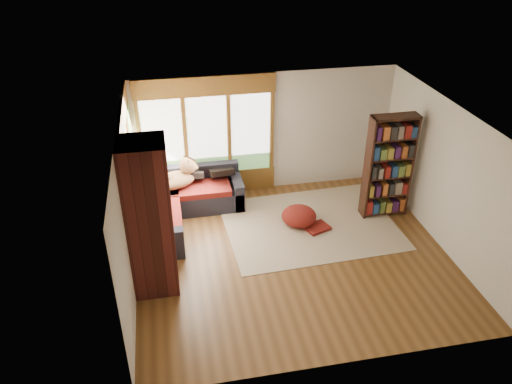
{
  "coord_description": "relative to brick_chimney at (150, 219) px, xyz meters",
  "views": [
    {
      "loc": [
        -2.02,
        -6.92,
        5.51
      ],
      "look_at": [
        -0.53,
        0.73,
        0.95
      ],
      "focal_mm": 35.0,
      "sensor_mm": 36.0,
      "label": 1
    }
  ],
  "objects": [
    {
      "name": "dog_tan",
      "position": [
        0.52,
        2.33,
        -0.51
      ],
      "size": [
        1.02,
        0.83,
        0.5
      ],
      "rotation": [
        0.0,
        0.0,
        0.36
      ],
      "color": "brown",
      "rests_on": "sectional_sofa"
    },
    {
      "name": "brick_chimney",
      "position": [
        0.0,
        0.0,
        0.0
      ],
      "size": [
        0.7,
        0.7,
        2.6
      ],
      "primitive_type": "cube",
      "color": "#471914",
      "rests_on": "ground"
    },
    {
      "name": "roller_blind",
      "position": [
        -0.29,
        2.38,
        0.45
      ],
      "size": [
        0.03,
        0.72,
        0.9
      ],
      "primitive_type": "cube",
      "color": "#618951",
      "rests_on": "wall_left"
    },
    {
      "name": "bookshelf",
      "position": [
        4.54,
        1.34,
        -0.24
      ],
      "size": [
        0.91,
        0.3,
        2.12
      ],
      "color": "#351B11",
      "rests_on": "ground"
    },
    {
      "name": "ceiling",
      "position": [
        2.4,
        0.35,
        1.3
      ],
      "size": [
        5.5,
        5.5,
        0.0
      ],
      "primitive_type": "plane",
      "color": "white"
    },
    {
      "name": "dog_brindle",
      "position": [
        0.02,
        1.3,
        -0.56
      ],
      "size": [
        0.6,
        0.8,
        0.4
      ],
      "rotation": [
        0.0,
        0.0,
        1.32
      ],
      "color": "black",
      "rests_on": "sectional_sofa"
    },
    {
      "name": "wall_front",
      "position": [
        2.4,
        -2.15,
        0.0
      ],
      "size": [
        5.5,
        0.04,
        2.6
      ],
      "primitive_type": "cube",
      "color": "silver",
      "rests_on": "ground"
    },
    {
      "name": "area_rug",
      "position": [
        2.98,
        1.22,
        -1.29
      ],
      "size": [
        3.37,
        2.64,
        0.01
      ],
      "primitive_type": "cube",
      "rotation": [
        0.0,
        0.0,
        0.04
      ],
      "color": "beige",
      "rests_on": "ground"
    },
    {
      "name": "wall_left",
      "position": [
        -0.35,
        0.35,
        0.0
      ],
      "size": [
        0.04,
        5.0,
        2.6
      ],
      "primitive_type": "cube",
      "color": "silver",
      "rests_on": "ground"
    },
    {
      "name": "wall_right",
      "position": [
        5.15,
        0.35,
        0.0
      ],
      "size": [
        0.04,
        5.0,
        2.6
      ],
      "primitive_type": "cube",
      "color": "silver",
      "rests_on": "ground"
    },
    {
      "name": "throw_pillows",
      "position": [
        0.53,
        2.1,
        -0.51
      ],
      "size": [
        1.98,
        1.68,
        0.45
      ],
      "color": "black",
      "rests_on": "sectional_sofa"
    },
    {
      "name": "wall_back",
      "position": [
        2.4,
        2.85,
        0.0
      ],
      "size": [
        5.5,
        0.04,
        2.6
      ],
      "primitive_type": "cube",
      "color": "silver",
      "rests_on": "ground"
    },
    {
      "name": "floor",
      "position": [
        2.4,
        0.35,
        -1.3
      ],
      "size": [
        5.5,
        5.5,
        0.0
      ],
      "primitive_type": "plane",
      "color": "#573618",
      "rests_on": "ground"
    },
    {
      "name": "sectional_sofa",
      "position": [
        0.45,
        2.05,
        -1.0
      ],
      "size": [
        2.2,
        2.2,
        0.8
      ],
      "rotation": [
        0.0,
        0.0,
        0.07
      ],
      "color": "black",
      "rests_on": "ground"
    },
    {
      "name": "windows_back",
      "position": [
        1.2,
        2.82,
        0.05
      ],
      "size": [
        2.82,
        0.1,
        1.9
      ],
      "color": "brown",
      "rests_on": "wall_back"
    },
    {
      "name": "windows_left",
      "position": [
        -0.32,
        1.55,
        0.05
      ],
      "size": [
        0.1,
        2.62,
        1.9
      ],
      "color": "brown",
      "rests_on": "wall_left"
    },
    {
      "name": "pouf",
      "position": [
        2.77,
        1.29,
        -1.1
      ],
      "size": [
        0.9,
        0.9,
        0.37
      ],
      "primitive_type": "ellipsoid",
      "rotation": [
        0.0,
        0.0,
        0.41
      ],
      "color": "maroon",
      "rests_on": "area_rug"
    }
  ]
}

